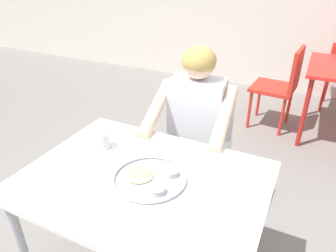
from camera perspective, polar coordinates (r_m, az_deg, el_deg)
The scene contains 6 objects.
table_foreground at distance 1.47m, azimuth -4.56°, elevation -11.93°, with size 1.11×0.81×0.73m.
thali_tray at distance 1.40m, azimuth -3.41°, elevation -9.68°, with size 0.34×0.34×0.03m.
drinking_cup at distance 1.64m, azimuth -12.09°, elevation -2.57°, with size 0.07×0.07×0.09m.
chair_foreground at distance 2.21m, azimuth 6.15°, elevation -2.02°, with size 0.46×0.47×0.87m.
diner_foreground at distance 1.91m, azimuth 4.56°, elevation 0.14°, with size 0.53×0.58×1.18m.
chair_red_left at distance 3.38m, azimuth 20.57°, elevation 7.55°, with size 0.45×0.46×0.87m.
Camera 1 is at (0.64, -0.91, 1.61)m, focal length 32.61 mm.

